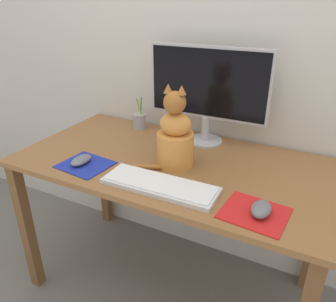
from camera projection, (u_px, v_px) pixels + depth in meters
name	position (u px, v px, depth m)	size (l,w,h in m)	color
ground_plane	(170.00, 283.00, 1.75)	(12.00, 12.00, 0.00)	slate
wall_back	(207.00, 29.00, 1.52)	(7.00, 0.04, 2.50)	beige
desk	(171.00, 179.00, 1.47)	(1.35, 0.70, 0.74)	brown
monitor	(207.00, 89.00, 1.50)	(0.57, 0.17, 0.46)	#B2B2B7
keyboard	(160.00, 185.00, 1.22)	(0.44, 0.15, 0.02)	silver
mousepad_left	(86.00, 165.00, 1.39)	(0.22, 0.20, 0.00)	#1E2D9E
mousepad_right	(254.00, 213.00, 1.08)	(0.22, 0.20, 0.00)	red
computer_mouse_left	(81.00, 160.00, 1.39)	(0.06, 0.11, 0.03)	slate
computer_mouse_right	(261.00, 209.00, 1.06)	(0.06, 0.10, 0.04)	slate
cat	(175.00, 137.00, 1.33)	(0.21, 0.20, 0.35)	#D6893D
pen_cup	(140.00, 121.00, 1.75)	(0.07, 0.07, 0.17)	#99999E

